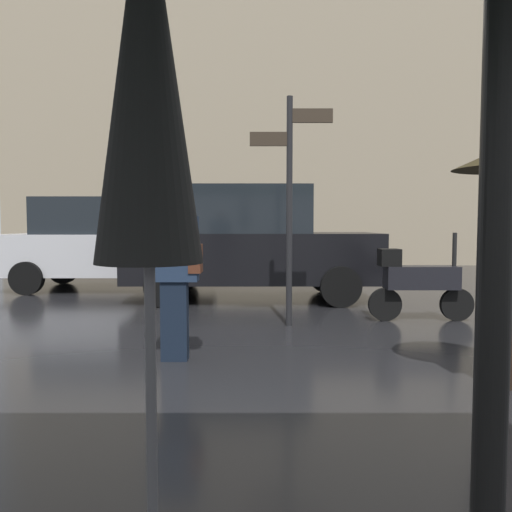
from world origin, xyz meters
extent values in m
cylinder|color=black|center=(-0.35, -0.67, 1.22)|extent=(0.09, 0.09, 2.43)
cylinder|color=#4C4C51|center=(-1.35, -0.45, 0.64)|extent=(0.04, 0.04, 1.18)
cone|color=black|center=(-1.35, -0.45, 1.86)|extent=(0.35, 0.35, 1.26)
cube|color=black|center=(1.07, 2.06, 0.39)|extent=(0.25, 0.16, 0.78)
cube|color=#332319|center=(1.07, 2.06, 1.09)|extent=(0.46, 0.21, 0.63)
sphere|color=tan|center=(1.07, 2.06, 1.51)|extent=(0.21, 0.21, 0.21)
cylinder|color=black|center=(1.07, 2.06, 1.65)|extent=(0.02, 0.02, 0.30)
cone|color=black|center=(1.07, 2.06, 1.91)|extent=(0.95, 0.95, 0.21)
cube|color=black|center=(-1.82, 2.92, 0.40)|extent=(0.26, 0.17, 0.79)
cube|color=#1E2D47|center=(-1.82, 2.92, 1.11)|extent=(0.47, 0.21, 0.64)
sphere|color=tan|center=(-1.82, 2.92, 1.54)|extent=(0.22, 0.22, 0.22)
cube|color=#512819|center=(-1.61, 2.92, 1.02)|extent=(0.12, 0.24, 0.28)
cylinder|color=black|center=(1.80, 4.96, 0.23)|extent=(0.46, 0.09, 0.46)
cylinder|color=black|center=(0.79, 4.96, 0.23)|extent=(0.46, 0.09, 0.46)
cube|color=black|center=(1.30, 4.96, 0.61)|extent=(1.01, 0.32, 0.32)
cube|color=black|center=(0.85, 4.96, 0.89)|extent=(0.28, 0.28, 0.24)
cylinder|color=black|center=(1.75, 4.96, 0.96)|extent=(0.06, 0.06, 0.55)
cube|color=black|center=(-1.06, 7.05, 0.77)|extent=(4.41, 1.85, 0.86)
cube|color=black|center=(-1.29, 7.05, 1.60)|extent=(2.43, 1.70, 0.82)
cylinder|color=black|center=(0.37, 7.97, 0.34)|extent=(0.67, 0.18, 0.67)
cylinder|color=black|center=(0.37, 6.13, 0.34)|extent=(0.67, 0.18, 0.67)
cylinder|color=black|center=(-2.50, 7.97, 0.34)|extent=(0.67, 0.18, 0.67)
cylinder|color=black|center=(-2.50, 6.13, 0.34)|extent=(0.67, 0.18, 0.67)
cube|color=silver|center=(-4.02, 8.48, 0.73)|extent=(4.24, 1.84, 0.83)
cube|color=black|center=(-4.23, 8.48, 1.52)|extent=(2.33, 1.69, 0.73)
cylinder|color=black|center=(-2.64, 9.40, 0.32)|extent=(0.64, 0.18, 0.64)
cylinder|color=black|center=(-2.64, 7.56, 0.32)|extent=(0.64, 0.18, 0.64)
cylinder|color=black|center=(-5.39, 9.40, 0.32)|extent=(0.64, 0.18, 0.64)
cylinder|color=black|center=(-5.39, 7.56, 0.32)|extent=(0.64, 0.18, 0.64)
cylinder|color=black|center=(-0.57, 4.62, 1.51)|extent=(0.08, 0.08, 3.01)
cube|color=#33281E|center=(-0.29, 4.62, 2.76)|extent=(0.56, 0.04, 0.18)
cube|color=#33281E|center=(-0.83, 4.62, 2.46)|extent=(0.52, 0.04, 0.18)
cube|color=gray|center=(0.00, 15.72, 7.38)|extent=(18.60, 2.62, 14.76)
camera|label=1|loc=(-1.01, -2.07, 1.36)|focal=35.60mm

